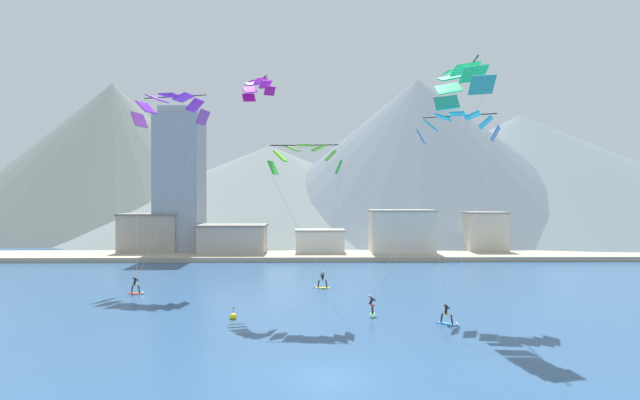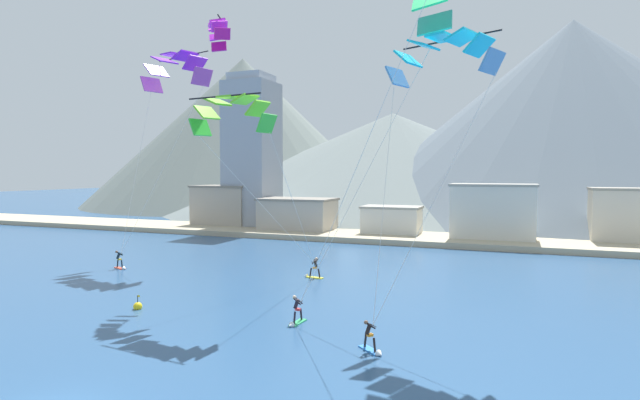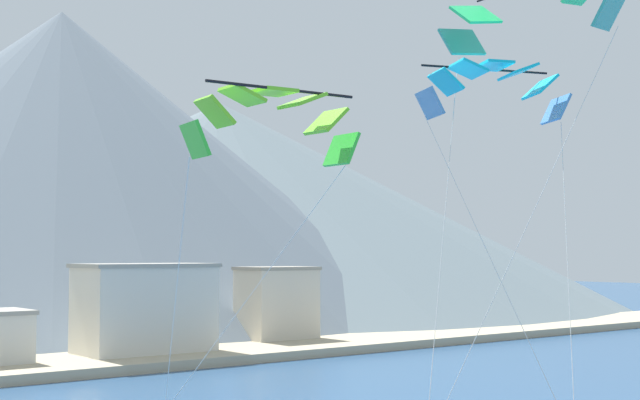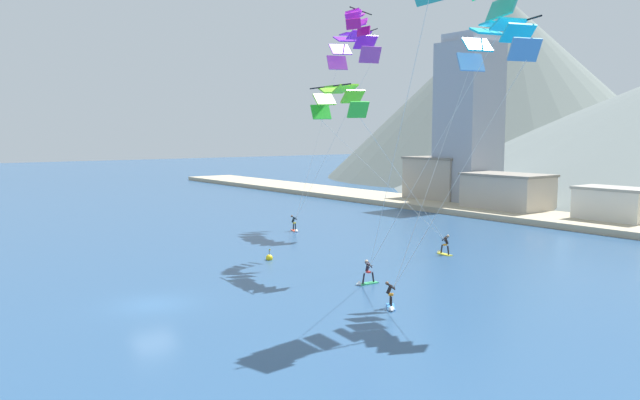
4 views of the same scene
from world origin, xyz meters
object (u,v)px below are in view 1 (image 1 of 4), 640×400
object	(u,v)px
kitesurfer_near_trail	(137,288)
parafoil_kite_distant_high_outer	(257,87)
parafoil_kite_far_left	(458,124)
parafoil_kite_near_trail	(170,106)
kitesurfer_near_lead	(372,310)
kitesurfer_mid_center	(320,283)
kitesurfer_far_left	(450,319)
parafoil_kite_mid_center	(306,156)
race_marker_buoy	(233,317)
parafoil_kite_near_lead	(460,82)

from	to	relation	value
kitesurfer_near_trail	parafoil_kite_distant_high_outer	xyz separation A→B (m)	(11.69, -1.79, 18.92)
parafoil_kite_far_left	parafoil_kite_near_trail	bearing A→B (deg)	155.55
kitesurfer_near_lead	parafoil_kite_far_left	xyz separation A→B (m)	(7.59, 3.19, 14.92)
kitesurfer_near_trail	parafoil_kite_distant_high_outer	size ratio (longest dim) A/B	0.43
kitesurfer_mid_center	kitesurfer_far_left	bearing A→B (deg)	-58.42
kitesurfer_mid_center	parafoil_kite_mid_center	distance (m)	15.85
kitesurfer_mid_center	kitesurfer_far_left	world-z (taller)	kitesurfer_mid_center
kitesurfer_near_lead	parafoil_kite_near_trail	world-z (taller)	parafoil_kite_near_trail
kitesurfer_near_trail	kitesurfer_near_lead	bearing A→B (deg)	-23.35
race_marker_buoy	parafoil_kite_near_lead	bearing A→B (deg)	5.44
parafoil_kite_near_trail	kitesurfer_mid_center	bearing A→B (deg)	-12.84
kitesurfer_far_left	parafoil_kite_mid_center	size ratio (longest dim) A/B	0.13
parafoil_kite_near_trail	parafoil_kite_mid_center	distance (m)	21.36
parafoil_kite_far_left	race_marker_buoy	xyz separation A→B (m)	(-18.27, -3.93, -15.23)
kitesurfer_mid_center	parafoil_kite_far_left	bearing A→B (deg)	-37.84
kitesurfer_mid_center	race_marker_buoy	distance (m)	14.53
kitesurfer_mid_center	kitesurfer_far_left	size ratio (longest dim) A/B	1.10
parafoil_kite_near_lead	parafoil_kite_mid_center	bearing A→B (deg)	175.80
kitesurfer_far_left	parafoil_kite_far_left	size ratio (longest dim) A/B	0.11
kitesurfer_mid_center	parafoil_kite_near_lead	bearing A→B (deg)	-45.45
kitesurfer_mid_center	parafoil_kite_distant_high_outer	distance (m)	20.34
kitesurfer_far_left	race_marker_buoy	xyz separation A→B (m)	(-15.95, 2.00, -0.27)
parafoil_kite_near_lead	parafoil_kite_near_trail	distance (m)	30.94
kitesurfer_near_trail	kitesurfer_mid_center	bearing A→B (deg)	9.10
parafoil_kite_far_left	kitesurfer_near_trail	bearing A→B (deg)	168.21
kitesurfer_far_left	kitesurfer_near_trail	bearing A→B (deg)	155.81
kitesurfer_near_lead	parafoil_kite_far_left	distance (m)	17.04
race_marker_buoy	kitesurfer_near_lead	bearing A→B (deg)	3.99
parafoil_kite_mid_center	race_marker_buoy	size ratio (longest dim) A/B	11.97
parafoil_kite_near_trail	kitesurfer_far_left	bearing A→B (deg)	-36.14
parafoil_kite_near_trail	parafoil_kite_distant_high_outer	distance (m)	13.26
kitesurfer_far_left	parafoil_kite_far_left	bearing A→B (deg)	68.66
parafoil_kite_mid_center	kitesurfer_near_lead	bearing A→B (deg)	-19.59
parafoil_kite_distant_high_outer	kitesurfer_near_trail	bearing A→B (deg)	171.31
parafoil_kite_near_trail	race_marker_buoy	world-z (taller)	parafoil_kite_near_trail
kitesurfer_near_trail	parafoil_kite_near_trail	distance (m)	19.74
kitesurfer_near_lead	parafoil_kite_near_lead	world-z (taller)	parafoil_kite_near_lead
kitesurfer_mid_center	parafoil_kite_distant_high_outer	world-z (taller)	parafoil_kite_distant_high_outer
kitesurfer_mid_center	parafoil_kite_near_lead	world-z (taller)	parafoil_kite_near_lead
parafoil_kite_mid_center	parafoil_kite_near_trail	bearing A→B (deg)	136.88
kitesurfer_mid_center	kitesurfer_near_trail	bearing A→B (deg)	-170.90
parafoil_kite_distant_high_outer	kitesurfer_far_left	bearing A→B (deg)	-34.22
kitesurfer_far_left	race_marker_buoy	distance (m)	16.08
kitesurfer_far_left	parafoil_kite_distant_high_outer	size ratio (longest dim) A/B	0.39
parafoil_kite_near_lead	parafoil_kite_near_trail	bearing A→B (deg)	151.41
parafoil_kite_distant_high_outer	kitesurfer_mid_center	bearing A→B (deg)	37.99
kitesurfer_far_left	parafoil_kite_near_trail	bearing A→B (deg)	143.86
parafoil_kite_near_lead	race_marker_buoy	world-z (taller)	parafoil_kite_near_lead
parafoil_kite_near_lead	parafoil_kite_far_left	world-z (taller)	parafoil_kite_near_lead
kitesurfer_far_left	parafoil_kite_far_left	xyz separation A→B (m)	(2.32, 5.93, 14.96)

